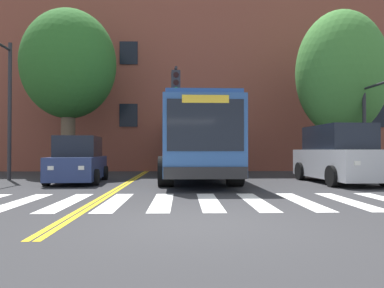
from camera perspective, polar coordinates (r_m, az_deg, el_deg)
The scene contains 13 objects.
ground_plane at distance 6.66m, azimuth 0.90°, elevation -12.14°, with size 120.00×120.00×0.00m, color #303033.
crosswalk at distance 9.44m, azimuth -0.97°, elevation -8.78°, with size 11.05×3.39×0.01m.
lane_line_yellow_inner at distance 23.50m, azimuth -6.97°, elevation -4.06°, with size 0.12×36.00×0.01m, color gold.
lane_line_yellow_outer at distance 23.48m, azimuth -6.58°, elevation -4.06°, with size 0.12×36.00×0.01m, color gold.
city_bus at distance 16.81m, azimuth 0.50°, elevation 0.68°, with size 3.15×11.47×3.19m.
car_navy_near_lane at distance 15.53m, azimuth -16.92°, elevation -2.55°, with size 2.18×4.26×1.84m.
car_silver_far_lane at distance 15.77m, azimuth 21.35°, elevation -1.67°, with size 2.31×5.14×2.27m.
car_red_behind_bus at distance 26.81m, azimuth -1.94°, elevation -1.95°, with size 2.31×4.20×1.76m.
traffic_light_near_corner at distance 17.48m, azimuth 26.69°, elevation 4.72°, with size 0.35×2.89×4.55m.
traffic_light_overhead at distance 16.53m, azimuth -2.76°, elevation 6.17°, with size 0.46×3.32×5.01m.
street_tree_curbside_large at distance 20.25m, azimuth 21.83°, elevation 9.90°, with size 4.72×4.15×8.23m.
street_tree_curbside_small at distance 20.90m, azimuth -18.30°, elevation 11.36°, with size 6.04×5.74×8.62m.
building_facade at distance 26.81m, azimuth -8.64°, elevation 10.99°, with size 38.10×6.57×13.63m.
Camera 1 is at (-0.28, -6.53, 1.30)m, focal length 35.00 mm.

